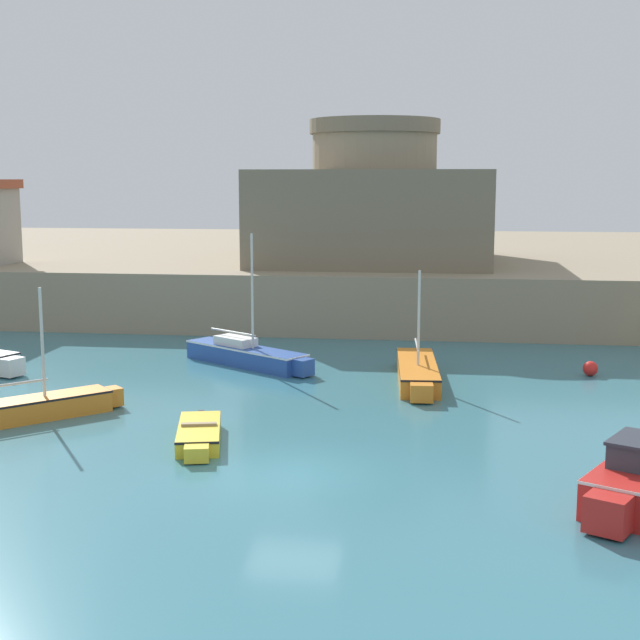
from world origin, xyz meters
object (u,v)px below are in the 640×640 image
(dinghy_yellow_2, at_px, (199,434))
(sailboat_orange_5, at_px, (418,372))
(sailboat_blue_1, at_px, (247,354))
(sailboat_orange_3, at_px, (38,407))
(mooring_buoy, at_px, (590,369))
(fortress, at_px, (374,208))

(dinghy_yellow_2, xyz_separation_m, sailboat_orange_5, (6.23, 8.91, 0.13))
(sailboat_blue_1, distance_m, sailboat_orange_3, 10.42)
(sailboat_blue_1, xyz_separation_m, sailboat_orange_3, (-4.97, -9.16, -0.07))
(mooring_buoy, bearing_deg, sailboat_blue_1, 179.26)
(sailboat_orange_3, bearing_deg, sailboat_blue_1, 61.54)
(fortress, bearing_deg, sailboat_orange_5, -80.34)
(sailboat_orange_3, distance_m, mooring_buoy, 20.96)
(dinghy_yellow_2, xyz_separation_m, mooring_buoy, (13.02, 10.91, 0.02))
(dinghy_yellow_2, relative_size, mooring_buoy, 6.92)
(sailboat_orange_5, xyz_separation_m, mooring_buoy, (6.79, 2.00, -0.11))
(sailboat_orange_3, distance_m, sailboat_orange_5, 14.01)
(dinghy_yellow_2, xyz_separation_m, sailboat_orange_3, (-5.92, 1.93, 0.13))
(sailboat_orange_5, height_order, fortress, fortress)
(sailboat_orange_3, relative_size, mooring_buoy, 7.65)
(dinghy_yellow_2, height_order, sailboat_orange_3, sailboat_orange_3)
(dinghy_yellow_2, distance_m, fortress, 27.38)
(dinghy_yellow_2, bearing_deg, sailboat_orange_5, 55.05)
(sailboat_orange_3, xyz_separation_m, fortress, (9.15, 24.63, 5.70))
(sailboat_blue_1, height_order, fortress, fortress)
(sailboat_orange_5, distance_m, mooring_buoy, 7.08)
(sailboat_orange_5, bearing_deg, dinghy_yellow_2, -124.95)
(sailboat_blue_1, relative_size, dinghy_yellow_2, 1.48)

